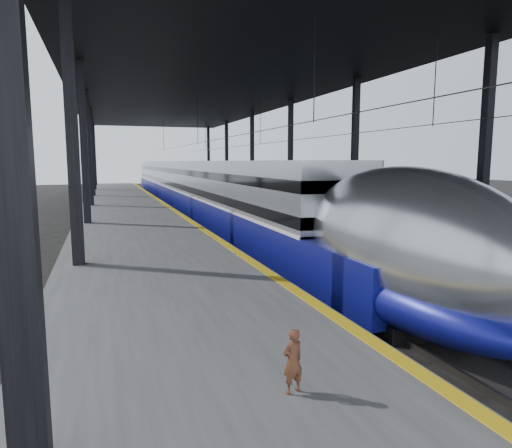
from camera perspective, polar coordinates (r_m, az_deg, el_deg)
name	(u,v)px	position (r m, az deg, el deg)	size (l,w,h in m)	color
ground	(325,330)	(11.59, 8.65, -13.00)	(160.00, 160.00, 0.00)	black
platform	(129,219)	(29.86, -15.57, 0.59)	(6.00, 80.00, 1.00)	#4C4C4F
yellow_strip	(174,210)	(30.08, -10.27, 1.77)	(0.30, 80.00, 0.01)	gold
rails	(250,221)	(31.36, -0.79, 0.43)	(6.52, 80.00, 0.16)	slate
canopy	(211,83)	(30.81, -5.65, 17.13)	(18.00, 75.00, 9.47)	black
tgv_train	(193,188)	(37.68, -7.89, 4.43)	(2.89, 65.20, 4.14)	silver
second_train	(221,181)	(48.75, -4.37, 5.44)	(3.02, 56.05, 4.17)	navy
child	(293,361)	(6.40, 4.60, -16.71)	(0.33, 0.21, 0.89)	#552D1C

